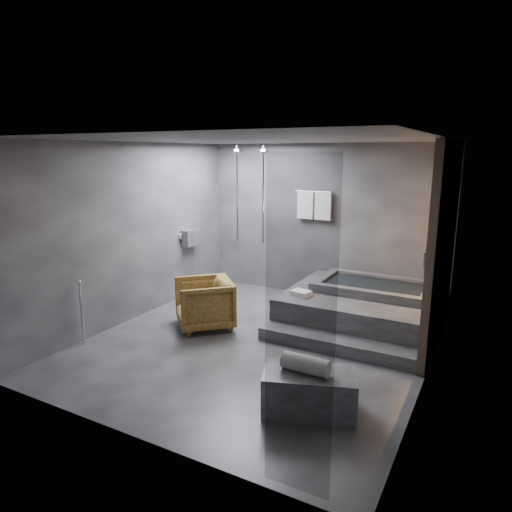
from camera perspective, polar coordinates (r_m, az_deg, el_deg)
The scene contains 7 objects.
room at distance 6.16m, azimuth 4.62°, elevation 4.29°, with size 5.00×5.04×2.82m.
tub_deck at distance 7.41m, azimuth 12.91°, elevation -6.32°, with size 2.20×2.00×0.50m, color #2D2D2F.
tub_step at distance 6.41m, azimuth 9.90°, elevation -10.81°, with size 2.20×0.36×0.18m, color #2D2D2F.
concrete_bench at distance 4.98m, azimuth 6.70°, elevation -16.44°, with size 0.95×0.52×0.43m, color #38383B.
driftwood_chair at distance 7.07m, azimuth -6.49°, elevation -5.91°, with size 0.81×0.83×0.76m, color #483012.
rolled_towel at distance 4.83m, azimuth 6.22°, elevation -13.29°, with size 0.18×0.18×0.50m, color white.
deck_towel at distance 7.03m, azimuth 5.67°, elevation -4.64°, with size 0.29×0.21×0.08m, color silver.
Camera 1 is at (2.85, -5.33, 2.65)m, focal length 32.00 mm.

